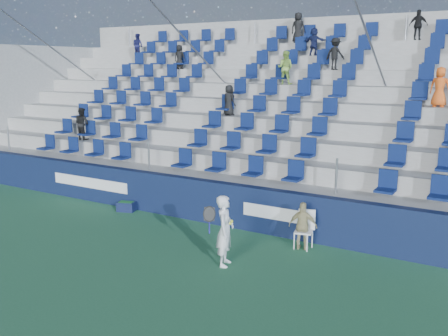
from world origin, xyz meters
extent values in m
plane|color=#2F6E46|center=(0.00, 0.00, 0.00)|extent=(70.00, 70.00, 0.00)
cube|color=#101B3D|center=(0.00, 3.15, 0.60)|extent=(24.00, 0.30, 1.20)
cube|color=white|center=(-5.00, 2.99, 0.62)|extent=(3.20, 0.02, 0.34)
cube|color=white|center=(1.50, 2.99, 0.62)|extent=(1.60, 0.02, 0.34)
cube|color=#AAA9A4|center=(0.00, 3.72, 0.60)|extent=(24.00, 0.85, 1.20)
cube|color=#AAA9A4|center=(0.00, 4.57, 0.85)|extent=(24.00, 0.85, 1.70)
cube|color=#AAA9A4|center=(0.00, 5.42, 1.10)|extent=(24.00, 0.85, 2.20)
cube|color=#AAA9A4|center=(0.00, 6.28, 1.35)|extent=(24.00, 0.85, 2.70)
cube|color=#AAA9A4|center=(0.00, 7.12, 1.60)|extent=(24.00, 0.85, 3.20)
cube|color=#AAA9A4|center=(0.00, 7.97, 1.85)|extent=(24.00, 0.85, 3.70)
cube|color=#AAA9A4|center=(0.00, 8.82, 2.10)|extent=(24.00, 0.85, 4.20)
cube|color=#AAA9A4|center=(0.00, 9.68, 2.35)|extent=(24.00, 0.85, 4.70)
cube|color=#AAA9A4|center=(0.00, 10.52, 2.60)|extent=(24.00, 0.85, 5.20)
cube|color=#AAA9A4|center=(0.00, 11.20, 3.10)|extent=(24.00, 0.50, 6.20)
cube|color=#AAA9A4|center=(-11.85, 7.12, 2.60)|extent=(0.30, 7.65, 5.20)
cube|color=#0C1B4C|center=(0.00, 3.72, 1.55)|extent=(16.05, 0.50, 0.70)
cube|color=#0C1B4C|center=(0.00, 4.57, 2.05)|extent=(16.05, 0.50, 0.70)
cube|color=#0C1B4C|center=(0.00, 5.42, 2.55)|extent=(16.05, 0.50, 0.70)
cube|color=#0C1B4C|center=(0.00, 6.28, 3.05)|extent=(16.05, 0.50, 0.70)
cube|color=#0C1B4C|center=(0.00, 7.12, 3.55)|extent=(16.05, 0.50, 0.70)
cube|color=#0C1B4C|center=(0.00, 7.97, 4.05)|extent=(16.05, 0.50, 0.70)
cube|color=#0C1B4C|center=(0.00, 8.82, 4.55)|extent=(16.05, 0.50, 0.70)
cube|color=#0C1B4C|center=(0.00, 9.68, 5.05)|extent=(16.05, 0.50, 0.70)
cube|color=#0C1B4C|center=(0.00, 10.52, 5.55)|extent=(16.05, 0.50, 0.70)
cylinder|color=gray|center=(-3.00, 7.12, 4.35)|extent=(0.06, 7.68, 4.55)
cylinder|color=gray|center=(3.00, 7.12, 4.35)|extent=(0.06, 7.68, 4.55)
cylinder|color=gray|center=(-9.80, 7.12, 4.35)|extent=(0.06, 7.68, 4.55)
imported|color=black|center=(3.44, 10.47, 5.72)|extent=(0.61, 0.27, 1.04)
imported|color=#87B548|center=(-0.39, 7.92, 4.28)|extent=(0.59, 0.48, 1.15)
imported|color=#171947|center=(-8.42, 9.62, 5.22)|extent=(0.53, 0.42, 1.05)
imported|color=black|center=(-6.81, 4.52, 2.28)|extent=(0.61, 0.49, 1.17)
imported|color=black|center=(-5.49, 8.77, 4.69)|extent=(0.52, 0.39, 0.98)
imported|color=black|center=(1.10, 8.77, 4.74)|extent=(0.77, 0.55, 1.08)
imported|color=#E1571A|center=(4.76, 7.08, 3.76)|extent=(0.57, 0.38, 1.12)
imported|color=black|center=(-1.65, 6.23, 3.21)|extent=(0.57, 0.46, 1.02)
imported|color=#182049|center=(-0.01, 9.62, 5.21)|extent=(0.98, 0.48, 1.01)
imported|color=black|center=(-1.01, 10.47, 5.78)|extent=(0.57, 0.38, 1.17)
imported|color=white|center=(1.47, 0.71, 0.80)|extent=(0.54, 0.67, 1.60)
cylinder|color=navy|center=(1.22, 0.46, 0.91)|extent=(0.03, 0.03, 0.28)
torus|color=black|center=(1.22, 0.46, 1.21)|extent=(0.30, 0.17, 0.28)
plane|color=#262626|center=(1.22, 0.46, 1.21)|extent=(0.30, 0.16, 0.29)
sphere|color=#C6D431|center=(1.72, 0.51, 1.06)|extent=(0.07, 0.07, 0.07)
sphere|color=#C6D431|center=(1.72, 0.57, 1.09)|extent=(0.07, 0.07, 0.07)
cube|color=white|center=(2.59, 2.55, 0.43)|extent=(0.50, 0.50, 0.04)
cube|color=white|center=(2.59, 2.75, 0.68)|extent=(0.41, 0.14, 0.51)
cylinder|color=white|center=(2.42, 2.38, 0.21)|extent=(0.03, 0.03, 0.41)
cylinder|color=white|center=(2.75, 2.38, 0.21)|extent=(0.03, 0.03, 0.41)
cylinder|color=white|center=(2.42, 2.72, 0.21)|extent=(0.03, 0.03, 0.41)
cylinder|color=white|center=(2.75, 2.72, 0.21)|extent=(0.03, 0.03, 0.41)
imported|color=tan|center=(2.59, 2.50, 0.59)|extent=(0.73, 0.43, 1.17)
cube|color=#10183A|center=(-3.24, 2.75, 0.14)|extent=(0.60, 0.49, 0.29)
cube|color=#1E662D|center=(-3.24, 2.75, 0.21)|extent=(0.48, 0.37, 0.17)
camera|label=1|loc=(6.81, -8.29, 4.38)|focal=40.00mm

